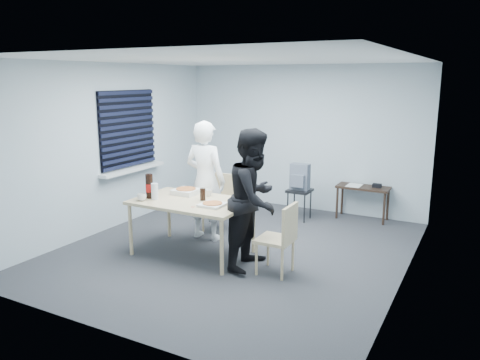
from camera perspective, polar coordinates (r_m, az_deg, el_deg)
The scene contains 19 objects.
room at distance 7.89m, azimuth -13.31°, elevation 5.28°, with size 5.00×5.00×5.00m.
dining_table at distance 6.34m, azimuth -5.89°, elevation -3.01°, with size 1.55×0.98×0.75m.
chair_far at distance 7.39m, azimuth -2.40°, elevation -2.19°, with size 0.42×0.42×0.89m.
chair_right at distance 5.72m, azimuth 5.11°, elevation -6.62°, with size 0.42×0.42×0.89m.
person_white at distance 6.91m, azimuth -4.24°, elevation -0.08°, with size 0.65×0.42×1.77m, color white.
person_black at distance 5.85m, azimuth 1.73°, elevation -2.34°, with size 0.86×0.47×1.77m, color black.
side_table at distance 8.17m, azimuth 14.76°, elevation -1.30°, with size 0.87×0.39×0.58m.
stool at distance 7.97m, azimuth 7.26°, elevation -1.91°, with size 0.38×0.38×0.53m.
backpack at distance 7.89m, azimuth 7.29°, elevation 0.35°, with size 0.31×0.23×0.44m.
pizza_box_a at distance 6.67m, azimuth -6.59°, elevation -1.37°, with size 0.33×0.33×0.08m.
pizza_box_b at distance 6.03m, azimuth -3.37°, elevation -2.99°, with size 0.30×0.30×0.04m.
mug_a at distance 6.40m, azimuth -11.89°, elevation -2.06°, with size 0.12×0.12×0.10m, color silver.
mug_b at distance 6.53m, azimuth -3.82°, elevation -1.56°, with size 0.10×0.10×0.09m, color silver.
cola_glass at distance 6.30m, azimuth -4.57°, elevation -1.75°, with size 0.08×0.08×0.17m, color black.
soda_bottle at distance 6.50m, azimuth -10.99°, elevation -0.79°, with size 0.11×0.11×0.33m.
plastic_cups at distance 6.42m, azimuth -10.36°, elevation -1.38°, with size 0.09×0.09×0.22m, color silver.
rubber_band at distance 6.01m, azimuth -5.73°, elevation -3.28°, with size 0.05×0.05×0.00m, color red.
papers at distance 8.18m, azimuth 13.76°, elevation -0.63°, with size 0.24×0.32×0.01m, color white.
black_box at distance 8.12m, azimuth 16.35°, elevation -0.67°, with size 0.14×0.10×0.06m, color black.
Camera 1 is at (2.99, -5.47, 2.37)m, focal length 35.00 mm.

